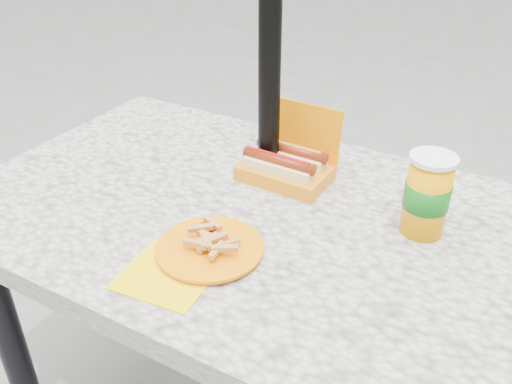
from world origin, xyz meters
The scene contains 5 objects.
picnic_table centered at (0.00, 0.00, 0.64)m, with size 1.20×0.80×0.75m.
umbrella_pole centered at (0.00, 0.16, 1.10)m, with size 0.05×0.05×2.20m, color black.
hotdog_box centered at (0.05, 0.16, 0.79)m, with size 0.21×0.15×0.17m.
fries_plate centered at (0.05, -0.18, 0.76)m, with size 0.22×0.28×0.04m.
soda_cup centered at (0.38, 0.10, 0.84)m, with size 0.09×0.09×0.17m.
Camera 1 is at (0.54, -0.85, 1.39)m, focal length 38.00 mm.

